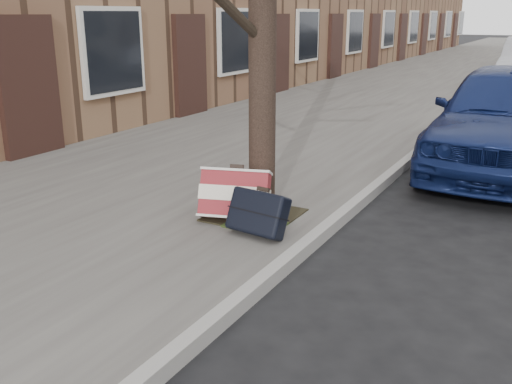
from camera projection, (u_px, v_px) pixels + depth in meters
The scene contains 6 objects.
ground at pixel (420, 329), 4.00m from camera, with size 120.00×120.00×0.00m, color black.
near_sidewalk at pixel (417, 80), 18.21m from camera, with size 5.00×70.00×0.12m, color #65625C.
dirt_patch at pixel (254, 215), 5.88m from camera, with size 0.85×0.85×0.01m, color black.
suitcase_red at pixel (235, 195), 5.69m from camera, with size 0.68×0.19×0.49m, color maroon.
suitcase_navy at pixel (258, 212), 5.31m from camera, with size 0.57×0.18×0.41m, color black.
car_near_front at pixel (508, 117), 7.85m from camera, with size 1.78×4.42×1.50m, color #121E51.
Camera 1 is at (0.69, -3.64, 2.12)m, focal length 40.00 mm.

